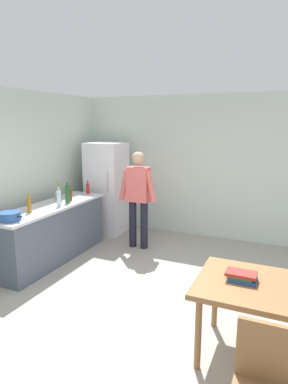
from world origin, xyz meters
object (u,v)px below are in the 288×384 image
bottle_water_clear (59,198)px  bottle_sauce_red (88,188)px  person (138,194)px  dining_table (276,295)px  bottle_wine_green (67,194)px  utensil_jar (58,195)px  bottle_oil_amber (29,205)px  bottle_vinegar_tall (60,193)px  cooking_pot (10,216)px  refrigerator (107,188)px  book_stack (242,276)px  bottle_beer_brown (70,194)px

bottle_water_clear → bottle_sauce_red: (-0.13, 0.99, -0.03)m
person → dining_table: (2.35, -2.15, -0.31)m
person → bottle_wine_green: size_ratio=5.00×
utensil_jar → bottle_oil_amber: 0.88m
bottle_vinegar_tall → person: bearing=35.3°
dining_table → bottle_wine_green: bearing=157.4°
cooking_pot → bottle_oil_amber: bottle_oil_amber is taller
dining_table → bottle_sauce_red: size_ratio=5.83×
refrigerator → utensil_jar: refrigerator is taller
bottle_wine_green → bottle_oil_amber: size_ratio=1.21×
dining_table → bottle_oil_amber: 3.47m
refrigerator → dining_table: (3.30, -2.70, -0.23)m
refrigerator → bottle_vinegar_tall: bearing=-95.3°
person → bottle_water_clear: size_ratio=5.67×
person → utensil_jar: (-1.20, -0.64, 0.00)m
bottle_wine_green → bottle_sauce_red: (-0.11, 0.75, -0.05)m
bottle_oil_amber → bottle_sauce_red: 1.47m
bottle_water_clear → book_stack: bottle_water_clear is taller
bottle_vinegar_tall → bottle_water_clear: bottle_vinegar_tall is taller
person → bottle_beer_brown: (-0.96, -0.63, 0.03)m
person → dining_table: person is taller
bottle_beer_brown → book_stack: bottle_beer_brown is taller
refrigerator → bottle_oil_amber: refrigerator is taller
refrigerator → book_stack: (3.00, -2.69, -0.11)m
bottle_sauce_red → bottle_wine_green: bearing=-81.7°
cooking_pot → bottle_wine_green: size_ratio=1.18×
cooking_pot → bottle_wine_green: bottle_wine_green is taller
refrigerator → utensil_jar: bearing=-102.0°
person → bottle_vinegar_tall: bearing=-144.7°
cooking_pot → book_stack: (3.02, -0.20, -0.17)m
book_stack → bottle_water_clear: bearing=159.3°
bottle_vinegar_tall → book_stack: size_ratio=1.16×
bottle_oil_amber → dining_table: bearing=-10.7°
book_stack → bottle_oil_amber: bearing=168.5°
dining_table → bottle_vinegar_tall: (-3.42, 1.39, 0.36)m
refrigerator → bottle_vinegar_tall: (-0.12, -1.31, 0.14)m
cooking_pot → bottle_beer_brown: (0.01, 1.31, 0.05)m
utensil_jar → bottle_sauce_red: bearing=71.9°
refrigerator → bottle_vinegar_tall: refrigerator is taller
refrigerator → cooking_pot: bearing=-90.4°
cooking_pot → bottle_oil_amber: size_ratio=1.43×
cooking_pot → book_stack: size_ratio=1.45×
bottle_oil_amber → book_stack: bearing=-11.5°
person → bottle_wine_green: person is taller
bottle_water_clear → book_stack: (2.93, -1.11, -0.23)m
bottle_water_clear → bottle_wine_green: bearing=93.9°
person → bottle_wine_green: 1.20m
dining_table → bottle_oil_amber: bottle_oil_amber is taller
refrigerator → bottle_sauce_red: (-0.06, -0.59, 0.10)m
dining_table → bottle_vinegar_tall: size_ratio=4.37×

